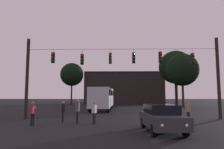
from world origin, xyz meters
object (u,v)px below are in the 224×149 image
object	(u,v)px
city_bus	(103,97)
pedestrian_crossing_center	(188,111)
car_near_right	(161,117)
pedestrian_crossing_left	(33,112)
car_far_left	(104,102)
tree_behind_building	(72,75)
pedestrian_crossing_right	(63,110)
tree_left_silhouette	(182,70)
pedestrian_near_bus	(78,110)
pedestrian_trailing	(94,112)
tree_right_far	(176,67)

from	to	relation	value
city_bus	pedestrian_crossing_center	world-z (taller)	city_bus
car_near_right	pedestrian_crossing_left	distance (m)	8.55
car_near_right	car_far_left	bearing A→B (deg)	100.14
tree_behind_building	pedestrian_crossing_center	bearing A→B (deg)	-62.42
pedestrian_crossing_right	car_near_right	bearing A→B (deg)	-30.76
car_far_left	pedestrian_crossing_left	world-z (taller)	pedestrian_crossing_left
pedestrian_crossing_right	tree_left_silhouette	world-z (taller)	tree_left_silhouette
city_bus	tree_left_silhouette	distance (m)	14.50
pedestrian_near_bus	pedestrian_crossing_left	bearing A→B (deg)	-159.15
pedestrian_trailing	tree_left_silhouette	xyz separation A→B (m)	(12.53, 18.90, 5.36)
car_near_right	tree_left_silhouette	bearing A→B (deg)	69.09
tree_left_silhouette	tree_behind_building	xyz separation A→B (m)	(-21.05, 12.42, 0.51)
pedestrian_crossing_right	tree_right_far	world-z (taller)	tree_right_far
pedestrian_trailing	pedestrian_crossing_right	bearing A→B (deg)	159.66
pedestrian_near_bus	city_bus	bearing A→B (deg)	86.08
pedestrian_crossing_center	pedestrian_trailing	distance (m)	7.28
car_near_right	tree_right_far	size ratio (longest dim) A/B	0.42
tree_behind_building	car_far_left	bearing A→B (deg)	-40.10
city_bus	pedestrian_trailing	distance (m)	13.85
car_near_right	car_far_left	distance (m)	28.33
pedestrian_near_bus	tree_left_silhouette	xyz separation A→B (m)	(13.79, 18.70, 5.24)
city_bus	tree_left_silhouette	size ratio (longest dim) A/B	1.24
pedestrian_trailing	tree_left_silhouette	distance (m)	23.30
car_near_right	tree_left_silhouette	xyz separation A→B (m)	(8.38, 21.93, 5.45)
car_near_right	tree_right_far	world-z (taller)	tree_right_far
tree_right_far	tree_behind_building	bearing A→B (deg)	161.98
car_far_left	pedestrian_near_bus	world-z (taller)	pedestrian_near_bus
pedestrian_near_bus	tree_left_silhouette	size ratio (longest dim) A/B	0.20
tree_behind_building	tree_right_far	size ratio (longest dim) A/B	0.89
city_bus	pedestrian_crossing_left	distance (m)	15.22
car_far_left	city_bus	bearing A→B (deg)	-87.35
pedestrian_crossing_left	pedestrian_trailing	bearing A→B (deg)	12.18
tree_behind_building	car_near_right	bearing A→B (deg)	-69.75
pedestrian_trailing	tree_behind_building	distance (m)	32.99
car_near_right	pedestrian_crossing_center	xyz separation A→B (m)	(3.02, 4.31, 0.05)
pedestrian_crossing_right	tree_behind_building	size ratio (longest dim) A/B	0.17
pedestrian_crossing_left	tree_right_far	size ratio (longest dim) A/B	0.15
car_far_left	tree_right_far	xyz separation A→B (m)	(13.88, -0.54, 6.58)
pedestrian_crossing_right	tree_right_far	xyz separation A→B (m)	(15.55, 23.38, 6.49)
city_bus	pedestrian_crossing_left	size ratio (longest dim) A/B	6.83
city_bus	car_near_right	distance (m)	17.47
car_near_right	pedestrian_trailing	xyz separation A→B (m)	(-4.15, 3.04, 0.08)
pedestrian_trailing	city_bus	bearing A→B (deg)	91.34
pedestrian_near_bus	tree_right_far	xyz separation A→B (m)	(14.30, 24.10, 6.38)
car_far_left	pedestrian_crossing_left	bearing A→B (deg)	-97.28
city_bus	tree_behind_building	size ratio (longest dim) A/B	1.18
car_far_left	pedestrian_trailing	world-z (taller)	pedestrian_trailing
pedestrian_crossing_right	pedestrian_trailing	size ratio (longest dim) A/B	1.01
pedestrian_crossing_left	tree_behind_building	distance (m)	33.03
pedestrian_crossing_center	pedestrian_trailing	size ratio (longest dim) A/B	0.97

